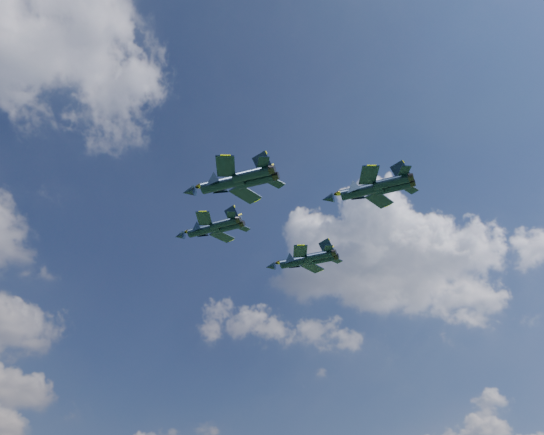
{
  "coord_description": "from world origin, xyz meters",
  "views": [
    {
      "loc": [
        -47.21,
        -54.44,
        3.35
      ],
      "look_at": [
        -0.13,
        7.31,
        54.1
      ],
      "focal_mm": 35.0,
      "sensor_mm": 36.0,
      "label": 1
    }
  ],
  "objects_px": {
    "jet_lead": "(202,230)",
    "jet_slot": "(359,191)",
    "jet_left": "(220,184)",
    "jet_right": "(294,262)"
  },
  "relations": [
    {
      "from": "jet_left",
      "to": "jet_slot",
      "type": "xyz_separation_m",
      "value": [
        21.43,
        -9.04,
        2.85
      ]
    },
    {
      "from": "jet_slot",
      "to": "jet_left",
      "type": "bearing_deg",
      "value": 127.06
    },
    {
      "from": "jet_lead",
      "to": "jet_slot",
      "type": "xyz_separation_m",
      "value": [
        14.17,
        -26.98,
        -0.34
      ]
    },
    {
      "from": "jet_lead",
      "to": "jet_left",
      "type": "relative_size",
      "value": 0.92
    },
    {
      "from": "jet_lead",
      "to": "jet_right",
      "type": "bearing_deg",
      "value": -43.74
    },
    {
      "from": "jet_lead",
      "to": "jet_slot",
      "type": "bearing_deg",
      "value": -91.12
    },
    {
      "from": "jet_left",
      "to": "jet_right",
      "type": "distance_m",
      "value": 28.74
    },
    {
      "from": "jet_lead",
      "to": "jet_left",
      "type": "distance_m",
      "value": 19.62
    },
    {
      "from": "jet_right",
      "to": "jet_slot",
      "type": "distance_m",
      "value": 22.62
    },
    {
      "from": "jet_left",
      "to": "jet_right",
      "type": "bearing_deg",
      "value": -5.12
    }
  ]
}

